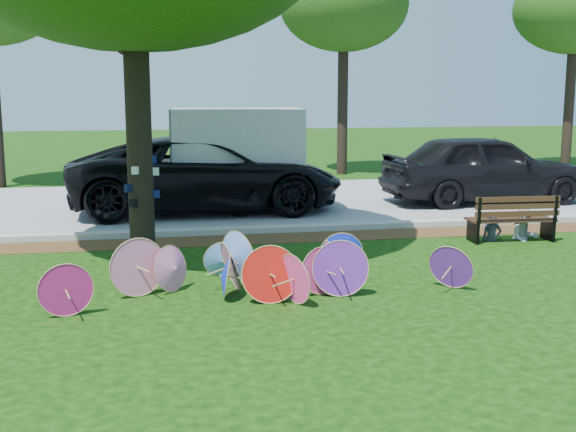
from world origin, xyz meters
name	(u,v)px	position (x,y,z in m)	size (l,w,h in m)	color
ground	(279,306)	(0.00, 0.00, 0.00)	(90.00, 90.00, 0.00)	black
mulch_strip	(240,240)	(0.00, 4.50, 0.01)	(90.00, 1.00, 0.01)	#472D16
curb	(236,230)	(0.00, 5.20, 0.06)	(90.00, 0.30, 0.12)	#B7B5AD
street	(217,203)	(0.00, 9.35, 0.01)	(90.00, 8.00, 0.01)	gray
parasol_pile	(259,268)	(-0.17, 0.71, 0.38)	(6.24, 2.12, 0.87)	pink
black_van	(206,174)	(-0.37, 8.08, 0.91)	(3.03, 6.58, 1.83)	black
dark_pickup	(484,168)	(6.92, 8.13, 0.91)	(2.15, 5.34, 1.82)	black
cargo_trailer	(237,154)	(0.41, 8.18, 1.39)	(3.12, 1.98, 2.78)	silver
park_bench	(510,218)	(5.23, 3.47, 0.45)	(1.74, 0.66, 0.91)	black
person_left	(493,213)	(4.88, 3.52, 0.55)	(0.40, 0.26, 1.09)	#393E4E
person_right	(526,209)	(5.58, 3.52, 0.62)	(0.60, 0.47, 1.23)	silver
bg_trees	(323,3)	(4.09, 14.65, 5.77)	(24.22, 5.85, 7.40)	black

